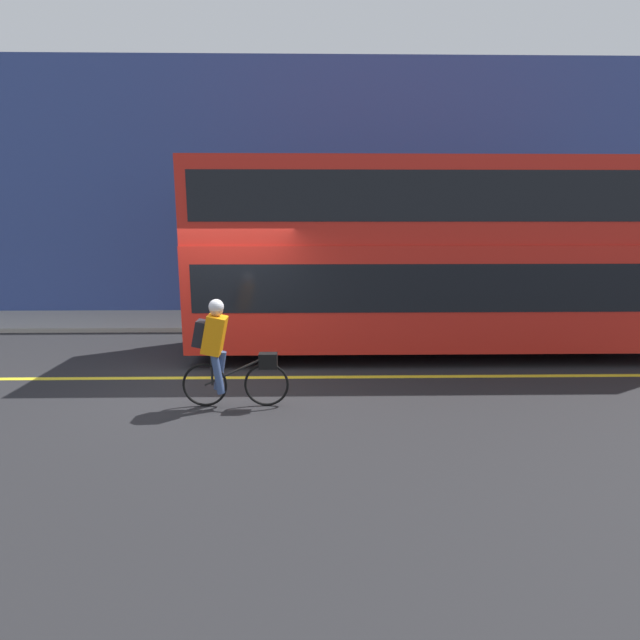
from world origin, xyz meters
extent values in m
plane|color=#232326|center=(0.00, 0.00, 0.00)|extent=(80.00, 80.00, 0.00)
cube|color=yellow|center=(0.00, 0.23, 0.00)|extent=(50.00, 0.14, 0.01)
cube|color=#A8A399|center=(0.00, 4.93, 0.05)|extent=(60.00, 2.36, 0.11)
cube|color=#33478C|center=(0.00, 6.26, 3.43)|extent=(60.00, 0.30, 6.86)
cylinder|color=black|center=(6.90, 1.85, 0.46)|extent=(0.93, 0.30, 0.93)
cylinder|color=black|center=(1.05, 1.85, 0.46)|extent=(0.93, 0.30, 0.93)
cube|color=red|center=(3.97, 1.85, 1.24)|extent=(9.42, 2.41, 1.93)
cube|color=black|center=(3.97, 1.85, 1.47)|extent=(9.05, 2.43, 0.85)
cube|color=red|center=(3.97, 1.85, 2.96)|extent=(9.42, 2.32, 1.52)
cube|color=black|center=(3.97, 1.85, 3.04)|extent=(9.05, 2.34, 0.85)
torus|color=black|center=(0.88, -1.07, 0.32)|extent=(0.64, 0.04, 0.64)
torus|color=black|center=(0.00, -1.07, 0.32)|extent=(0.64, 0.04, 0.64)
cylinder|color=black|center=(0.44, -1.07, 0.53)|extent=(0.90, 0.03, 0.44)
cylinder|color=black|center=(0.11, -1.07, 0.56)|extent=(0.03, 0.03, 0.47)
cube|color=black|center=(0.91, -1.07, 0.68)|extent=(0.26, 0.16, 0.22)
cube|color=orange|center=(0.17, -1.07, 1.06)|extent=(0.37, 0.32, 0.58)
cube|color=black|center=(-0.03, -1.07, 1.08)|extent=(0.21, 0.26, 0.38)
cylinder|color=#384C7A|center=(0.21, -0.98, 0.51)|extent=(0.21, 0.11, 0.58)
cylinder|color=#384C7A|center=(0.21, -1.16, 0.51)|extent=(0.19, 0.11, 0.58)
sphere|color=tan|center=(0.21, -1.07, 1.42)|extent=(0.19, 0.19, 0.19)
sphere|color=silver|center=(0.21, -1.07, 1.46)|extent=(0.21, 0.21, 0.21)
cylinder|color=#59595B|center=(-0.96, 4.81, 1.46)|extent=(0.07, 0.07, 2.70)
cube|color=#1959B2|center=(-0.96, 4.76, 2.58)|extent=(0.36, 0.02, 0.36)
camera|label=1|loc=(1.53, -7.93, 2.66)|focal=28.00mm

